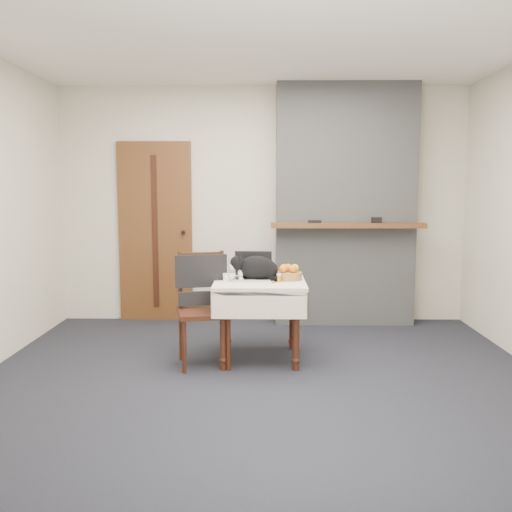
# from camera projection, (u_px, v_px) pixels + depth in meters

# --- Properties ---
(ground) EXTENTS (4.50, 4.50, 0.00)m
(ground) POSITION_uv_depth(u_px,v_px,m) (262.00, 377.00, 4.53)
(ground) COLOR black
(ground) RESTS_ON ground
(room_shell) EXTENTS (4.52, 4.01, 2.61)m
(room_shell) POSITION_uv_depth(u_px,v_px,m) (262.00, 156.00, 4.78)
(room_shell) COLOR beige
(room_shell) RESTS_ON ground
(door) EXTENTS (0.82, 0.10, 2.00)m
(door) POSITION_uv_depth(u_px,v_px,m) (155.00, 232.00, 6.38)
(door) COLOR brown
(door) RESTS_ON ground
(chimney) EXTENTS (1.62, 0.48, 2.60)m
(chimney) POSITION_uv_depth(u_px,v_px,m) (345.00, 206.00, 6.20)
(chimney) COLOR gray
(chimney) RESTS_ON ground
(side_table) EXTENTS (0.78, 0.78, 0.70)m
(side_table) POSITION_uv_depth(u_px,v_px,m) (260.00, 293.00, 4.94)
(side_table) COLOR #36150E
(side_table) RESTS_ON ground
(laptop) EXTENTS (0.34, 0.29, 0.24)m
(laptop) POSITION_uv_depth(u_px,v_px,m) (253.00, 272.00, 4.98)
(laptop) COLOR #B7B7BC
(laptop) RESTS_ON side_table
(cat) EXTENTS (0.52, 0.27, 0.24)m
(cat) POSITION_uv_depth(u_px,v_px,m) (257.00, 268.00, 4.92)
(cat) COLOR black
(cat) RESTS_ON side_table
(cream_jar) EXTENTS (0.06, 0.06, 0.07)m
(cream_jar) POSITION_uv_depth(u_px,v_px,m) (226.00, 277.00, 4.88)
(cream_jar) COLOR white
(cream_jar) RESTS_ON side_table
(pill_bottle) EXTENTS (0.03, 0.03, 0.07)m
(pill_bottle) POSITION_uv_depth(u_px,v_px,m) (279.00, 278.00, 4.83)
(pill_bottle) COLOR #B67416
(pill_bottle) RESTS_ON side_table
(fruit_basket) EXTENTS (0.23, 0.23, 0.13)m
(fruit_basket) POSITION_uv_depth(u_px,v_px,m) (289.00, 274.00, 4.96)
(fruit_basket) COLOR olive
(fruit_basket) RESTS_ON side_table
(desk_clutter) EXTENTS (0.12, 0.10, 0.01)m
(desk_clutter) POSITION_uv_depth(u_px,v_px,m) (281.00, 280.00, 4.93)
(desk_clutter) COLOR black
(desk_clutter) RESTS_ON side_table
(chair) EXTENTS (0.51, 0.50, 0.95)m
(chair) POSITION_uv_depth(u_px,v_px,m) (202.00, 292.00, 4.86)
(chair) COLOR #36150E
(chair) RESTS_ON ground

